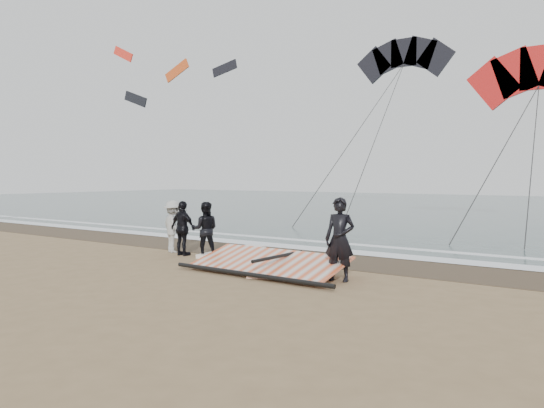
# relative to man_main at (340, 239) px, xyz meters

# --- Properties ---
(ground) EXTENTS (120.00, 120.00, 0.00)m
(ground) POSITION_rel_man_main_xyz_m (-2.50, -1.77, -0.94)
(ground) COLOR #8C704C
(ground) RESTS_ON ground
(sea) EXTENTS (120.00, 54.00, 0.02)m
(sea) POSITION_rel_man_main_xyz_m (-2.50, 31.23, -0.93)
(sea) COLOR #233838
(sea) RESTS_ON ground
(wet_sand) EXTENTS (120.00, 2.80, 0.01)m
(wet_sand) POSITION_rel_man_main_xyz_m (-2.50, 2.73, -0.94)
(wet_sand) COLOR #4C3D2B
(wet_sand) RESTS_ON ground
(foam_near) EXTENTS (120.00, 0.90, 0.01)m
(foam_near) POSITION_rel_man_main_xyz_m (-2.50, 4.13, -0.92)
(foam_near) COLOR white
(foam_near) RESTS_ON sea
(foam_far) EXTENTS (120.00, 0.45, 0.01)m
(foam_far) POSITION_rel_man_main_xyz_m (-2.50, 5.83, -0.92)
(foam_far) COLOR white
(foam_far) RESTS_ON sea
(man_main) EXTENTS (0.73, 0.52, 1.88)m
(man_main) POSITION_rel_man_main_xyz_m (0.00, 0.00, 0.00)
(man_main) COLOR black
(man_main) RESTS_ON ground
(board_white) EXTENTS (1.31, 2.35, 0.09)m
(board_white) POSITION_rel_man_main_xyz_m (-1.94, 0.20, -0.90)
(board_white) COLOR silver
(board_white) RESTS_ON ground
(board_cream) EXTENTS (0.88, 2.72, 0.11)m
(board_cream) POSITION_rel_man_main_xyz_m (-4.63, 1.93, -0.89)
(board_cream) COLOR white
(board_cream) RESTS_ON ground
(trio_cluster) EXTENTS (2.49, 1.06, 1.63)m
(trio_cluster) POSITION_rel_man_main_xyz_m (-5.66, 0.96, -0.13)
(trio_cluster) COLOR black
(trio_cluster) RESTS_ON ground
(sail_rig) EXTENTS (4.54, 1.96, 0.51)m
(sail_rig) POSITION_rel_man_main_xyz_m (-1.88, -0.07, -0.75)
(sail_rig) COLOR black
(sail_rig) RESTS_ON ground
(kite_red) EXTENTS (7.10, 4.68, 11.26)m
(kite_red) POSITION_rel_man_main_xyz_m (1.58, 16.52, 5.85)
(kite_red) COLOR red
(kite_red) RESTS_ON ground
(kite_dark) EXTENTS (8.22, 8.42, 19.58)m
(kite_dark) POSITION_rel_man_main_xyz_m (-8.58, 26.21, 9.58)
(kite_dark) COLOR black
(kite_dark) RESTS_ON ground
(distant_kites) EXTENTS (15.74, 6.12, 7.82)m
(distant_kites) POSITION_rel_man_main_xyz_m (-33.81, 27.23, 11.77)
(distant_kites) COLOR black
(distant_kites) RESTS_ON ground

